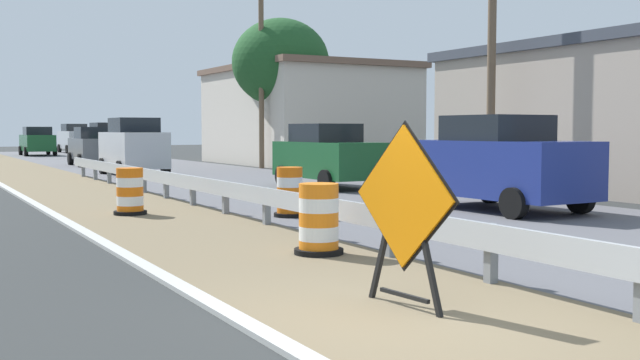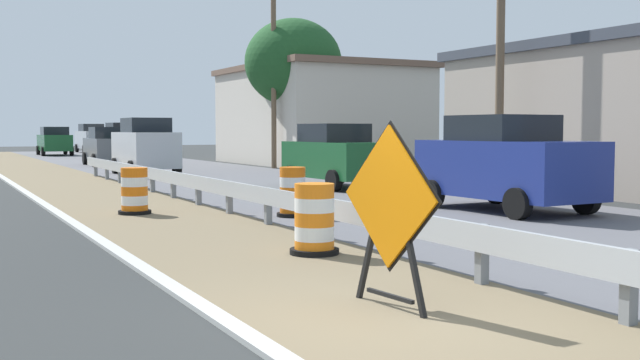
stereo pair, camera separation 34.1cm
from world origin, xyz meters
name	(u,v)px [view 2 (the right image)]	position (x,y,z in m)	size (l,w,h in m)	color
ground_plane	(380,323)	(0.00, 0.00, 0.00)	(160.00, 160.00, 0.00)	#2B2D2D
median_dirt_strip	(423,317)	(0.48, 0.00, 0.00)	(3.36, 120.00, 0.01)	#706047
curb_near_edge	(250,340)	(-1.30, 0.00, 0.00)	(0.20, 120.00, 0.11)	#ADADA8
guardrail_median	(382,221)	(1.92, 3.06, 0.52)	(0.18, 43.64, 0.71)	#ADB2B7
warning_sign_diamond	(389,205)	(0.39, 0.48, 1.03)	(0.19, 1.51, 1.89)	black
traffic_barrel_nearest	(314,222)	(1.22, 3.76, 0.46)	(0.71, 0.71, 1.02)	orange
traffic_barrel_close	(293,194)	(2.95, 8.18, 0.46)	(0.66, 0.66, 1.02)	orange
traffic_barrel_mid	(135,193)	(0.17, 10.14, 0.44)	(0.69, 0.69, 0.99)	orange
car_lead_near_lane	(54,141)	(4.14, 49.72, 0.99)	(2.12, 4.52, 1.98)	#195128
car_trailing_near_lane	(336,156)	(7.50, 14.69, 0.98)	(2.10, 4.14, 1.97)	#195128
car_lead_far_lane	(145,147)	(3.92, 23.87, 1.12)	(1.97, 4.38, 2.24)	silver
car_mid_far_lane	(123,140)	(7.29, 42.68, 1.11)	(2.07, 4.63, 2.23)	black
car_trailing_far_lane	(108,146)	(4.30, 32.69, 0.96)	(2.07, 4.14, 1.92)	#4C5156
car_distant_a	(506,163)	(7.60, 7.04, 1.05)	(2.29, 4.19, 2.11)	navy
car_distant_c	(92,138)	(7.65, 54.94, 1.11)	(1.99, 4.74, 2.23)	silver
roadside_shop_far	(319,115)	(14.82, 30.06, 2.57)	(8.12, 11.13, 5.12)	beige
utility_pole_near	(500,49)	(10.57, 10.75, 4.02)	(0.24, 1.80, 7.73)	brown
utility_pole_mid	(274,68)	(10.55, 26.34, 4.61)	(0.24, 1.80, 8.90)	brown
tree_roadside	(293,63)	(11.99, 27.28, 4.98)	(4.66, 4.66, 7.10)	#4C3D2D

